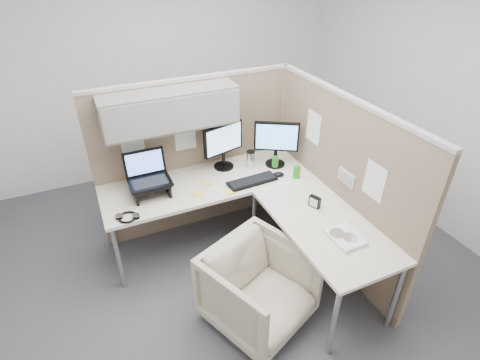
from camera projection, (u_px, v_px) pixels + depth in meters
name	position (u px, v px, depth m)	size (l,w,h in m)	color
ground	(241.00, 270.00, 3.59)	(4.50, 4.50, 0.00)	#404046
partition_back	(185.00, 136.00, 3.56)	(2.00, 0.36, 1.63)	#887059
partition_right	(334.00, 181.00, 3.41)	(0.07, 2.03, 1.63)	#887059
desk	(248.00, 201.00, 3.36)	(2.00, 1.98, 0.73)	beige
office_chair	(259.00, 285.00, 2.94)	(0.73, 0.68, 0.75)	beige
monitor_left	(223.00, 143.00, 3.64)	(0.43, 0.20, 0.47)	black
monitor_right	(276.00, 140.00, 3.68)	(0.40, 0.25, 0.47)	black
laptop_station	(149.00, 180.00, 3.31)	(0.36, 0.31, 0.38)	black
keyboard	(252.00, 181.00, 3.54)	(0.48, 0.16, 0.02)	black
mouse	(278.00, 174.00, 3.63)	(0.11, 0.07, 0.04)	black
travel_mug	(251.00, 159.00, 3.74)	(0.08, 0.08, 0.18)	silver
soda_can_green	(297.00, 172.00, 3.59)	(0.07, 0.07, 0.12)	#268C1E
soda_can_silver	(275.00, 162.00, 3.75)	(0.07, 0.07, 0.12)	#268C1E
sticky_note_a	(198.00, 194.00, 3.37)	(0.08, 0.08, 0.01)	yellow
sticky_note_b	(230.00, 192.00, 3.40)	(0.08, 0.08, 0.01)	yellow
sticky_note_d	(207.00, 183.00, 3.53)	(0.08, 0.08, 0.01)	yellow
headphones	(128.00, 217.00, 3.08)	(0.21, 0.21, 0.03)	black
paper_stack	(345.00, 237.00, 2.86)	(0.22, 0.28, 0.03)	white
desk_clock	(315.00, 202.00, 3.19)	(0.07, 0.11, 0.10)	black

